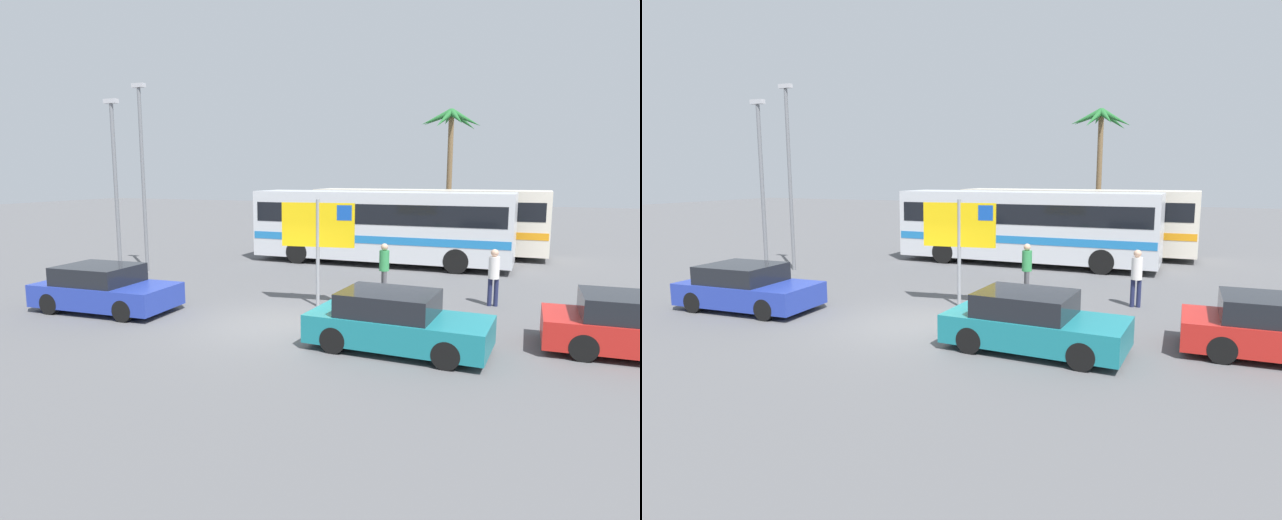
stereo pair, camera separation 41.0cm
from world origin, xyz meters
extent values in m
plane|color=#565659|center=(0.00, 0.00, 0.00)|extent=(120.00, 120.00, 0.00)
cube|color=silver|center=(-0.13, 10.64, 1.73)|extent=(11.16, 2.59, 2.90)
cube|color=black|center=(-0.13, 10.64, 2.28)|extent=(10.72, 2.62, 0.84)
cube|color=#1E70B7|center=(-0.13, 10.64, 1.22)|extent=(11.05, 2.62, 0.32)
cylinder|color=black|center=(3.33, 11.81, 0.50)|extent=(1.00, 0.28, 1.00)
cylinder|color=black|center=(3.33, 9.47, 0.50)|extent=(1.00, 0.28, 1.00)
cylinder|color=black|center=(-3.59, 11.81, 0.50)|extent=(1.00, 0.28, 1.00)
cylinder|color=black|center=(-3.59, 9.47, 0.50)|extent=(1.00, 0.28, 1.00)
cube|color=silver|center=(1.24, 14.41, 1.73)|extent=(11.16, 2.59, 2.90)
cube|color=black|center=(1.24, 14.41, 2.28)|extent=(10.72, 2.62, 0.84)
cube|color=orange|center=(1.24, 14.41, 1.22)|extent=(11.05, 2.62, 0.32)
cylinder|color=black|center=(4.70, 15.58, 0.50)|extent=(1.00, 0.28, 1.00)
cylinder|color=black|center=(4.70, 13.24, 0.50)|extent=(1.00, 0.28, 1.00)
cylinder|color=black|center=(-2.22, 15.58, 0.50)|extent=(1.00, 0.28, 1.00)
cylinder|color=black|center=(-2.22, 13.24, 0.50)|extent=(1.00, 0.28, 1.00)
cylinder|color=gray|center=(0.27, 2.39, 1.60)|extent=(0.11, 0.11, 3.20)
cube|color=yellow|center=(0.27, 2.39, 2.45)|extent=(2.19, 0.34, 1.30)
cube|color=#1447A8|center=(1.07, 2.49, 2.82)|extent=(0.45, 0.13, 0.44)
cube|color=black|center=(8.38, 0.85, 1.06)|extent=(2.27, 1.78, 0.52)
cylinder|color=black|center=(7.28, 1.70, 0.30)|extent=(0.60, 0.17, 0.60)
cylinder|color=black|center=(7.32, -0.04, 0.30)|extent=(0.60, 0.17, 0.60)
cube|color=#23389E|center=(-5.21, -0.38, 0.48)|extent=(4.11, 2.09, 0.64)
cube|color=black|center=(-5.45, -0.39, 1.06)|extent=(2.18, 1.85, 0.52)
cylinder|color=black|center=(-4.00, 0.55, 0.30)|extent=(0.61, 0.19, 0.60)
cylinder|color=black|center=(-3.92, -1.20, 0.30)|extent=(0.61, 0.19, 0.60)
cylinder|color=black|center=(-6.50, 0.43, 0.30)|extent=(0.61, 0.19, 0.60)
cylinder|color=black|center=(-6.41, -1.32, 0.30)|extent=(0.61, 0.19, 0.60)
cube|color=#19757F|center=(3.50, -0.74, 0.48)|extent=(4.08, 2.00, 0.64)
cube|color=black|center=(3.26, -0.73, 1.06)|extent=(2.16, 1.76, 0.52)
cylinder|color=black|center=(4.78, 0.04, 0.30)|extent=(0.61, 0.19, 0.60)
cylinder|color=black|center=(4.70, -1.63, 0.30)|extent=(0.61, 0.19, 0.60)
cylinder|color=black|center=(2.30, 0.15, 0.30)|extent=(0.61, 0.19, 0.60)
cylinder|color=black|center=(2.22, -1.51, 0.30)|extent=(0.61, 0.19, 0.60)
cylinder|color=#1E2347|center=(5.23, 4.38, 0.42)|extent=(0.13, 0.13, 0.84)
cylinder|color=#1E2347|center=(5.05, 4.35, 0.42)|extent=(0.13, 0.13, 0.84)
cylinder|color=silver|center=(5.14, 4.37, 1.17)|extent=(0.32, 0.32, 0.66)
sphere|color=tan|center=(5.14, 4.37, 1.61)|extent=(0.23, 0.23, 0.23)
cylinder|color=#4C4C51|center=(1.70, 4.54, 0.42)|extent=(0.13, 0.13, 0.84)
cylinder|color=#4C4C51|center=(1.79, 4.38, 0.42)|extent=(0.13, 0.13, 0.84)
cylinder|color=#338E4C|center=(1.74, 4.46, 1.17)|extent=(0.32, 0.32, 0.66)
sphere|color=tan|center=(1.74, 4.46, 1.61)|extent=(0.23, 0.23, 0.23)
cylinder|color=slate|center=(-8.55, 5.45, 3.63)|extent=(0.14, 0.14, 7.26)
cube|color=#B2B2B7|center=(-8.55, 5.45, 7.36)|extent=(0.56, 0.20, 0.16)
cylinder|color=slate|center=(-8.37, 3.71, 3.22)|extent=(0.14, 0.14, 6.44)
cube|color=#B2B2B7|center=(-8.37, 3.71, 6.54)|extent=(0.56, 0.20, 0.16)
cylinder|color=brown|center=(1.06, 21.92, 3.72)|extent=(0.32, 0.32, 7.44)
cone|color=#23662D|center=(1.92, 21.92, 7.20)|extent=(1.92, 0.46, 1.27)
cone|color=#23662D|center=(1.69, 22.46, 7.15)|extent=(1.72, 1.56, 1.36)
cone|color=#23662D|center=(0.74, 22.78, 7.36)|extent=(1.10, 2.01, 0.99)
cone|color=#23662D|center=(0.19, 22.18, 7.31)|extent=(2.01, 1.00, 1.08)
cone|color=#23662D|center=(0.21, 21.65, 7.27)|extent=(2.00, 1.00, 1.14)
cone|color=#23662D|center=(0.77, 21.13, 7.17)|extent=(1.08, 1.93, 1.33)
cone|color=#23662D|center=(1.48, 21.15, 7.23)|extent=(1.31, 1.91, 1.21)
camera|label=1|loc=(6.26, -12.35, 3.92)|focal=30.53mm
camera|label=2|loc=(6.64, -12.19, 3.92)|focal=30.53mm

